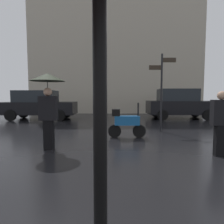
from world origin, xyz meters
name	(u,v)px	position (x,y,z in m)	size (l,w,h in m)	color
pedestrian_with_umbrella	(49,92)	(-2.08, 3.25, 1.58)	(0.93, 0.93, 2.08)	black
pedestrian_with_bag	(222,119)	(2.32, 2.67, 0.90)	(0.49, 0.24, 1.59)	black
parked_scooter	(126,122)	(0.14, 4.79, 0.55)	(1.33, 0.32, 1.23)	black
parked_car_left	(180,104)	(4.01, 10.58, 0.97)	(4.17, 1.99, 1.92)	black
parked_car_right	(40,105)	(-4.94, 10.21, 0.93)	(4.43, 1.89, 1.80)	black
street_signpost	(162,85)	(1.68, 5.98, 1.91)	(1.08, 0.08, 3.17)	black
building_block	(117,44)	(0.00, 15.38, 6.01)	(14.55, 2.22, 12.02)	#B2A893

